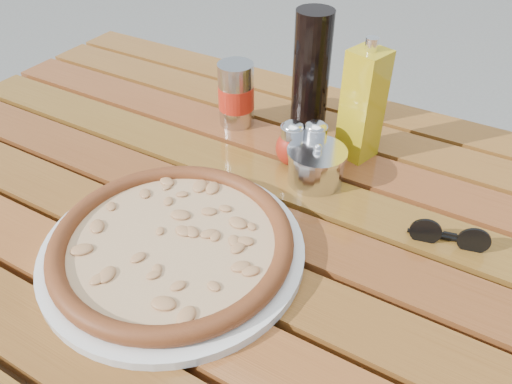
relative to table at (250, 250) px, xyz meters
The scene contains 10 objects.
table is the anchor object (origin of this frame).
plate 0.16m from the table, 111.78° to the right, with size 0.36×0.36×0.01m, color silver.
pizza 0.16m from the table, 111.78° to the right, with size 0.44×0.44×0.03m.
pepper_shaker 0.19m from the table, 92.83° to the left, with size 0.06×0.06×0.08m.
oregano_shaker 0.21m from the table, 81.70° to the left, with size 0.06×0.06×0.08m.
dark_bottle 0.33m from the table, 97.33° to the left, with size 0.07×0.07×0.22m, color black.
soda_can 0.30m from the table, 125.86° to the left, with size 0.08×0.08×0.12m.
olive_oil_cruet 0.30m from the table, 71.55° to the left, with size 0.07×0.07×0.21m.
parmesan_tin 0.17m from the table, 69.00° to the left, with size 0.11×0.11×0.07m.
sunglasses 0.30m from the table, 17.46° to the left, with size 0.11×0.05×0.04m.
Camera 1 is at (0.29, -0.48, 1.25)m, focal length 35.00 mm.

